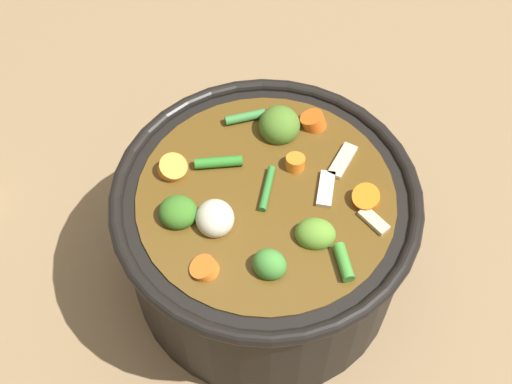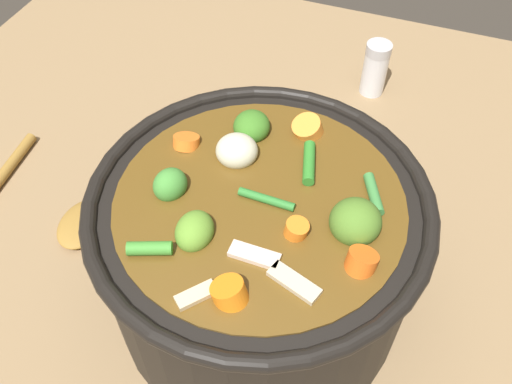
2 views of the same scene
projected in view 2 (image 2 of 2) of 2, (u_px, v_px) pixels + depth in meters
name	position (u px, v px, depth m)	size (l,w,h in m)	color
ground_plane	(259.00, 293.00, 0.56)	(1.10, 1.10, 0.00)	#8C704C
cooking_pot	(259.00, 248.00, 0.50)	(0.29, 0.29, 0.17)	black
wooden_spoon	(41.00, 215.00, 0.62)	(0.17, 0.22, 0.01)	olive
salt_shaker	(375.00, 68.00, 0.74)	(0.03, 0.03, 0.08)	silver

